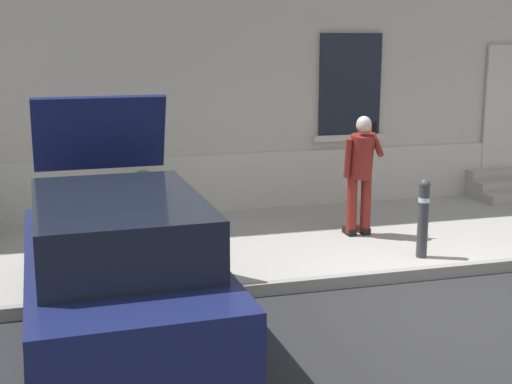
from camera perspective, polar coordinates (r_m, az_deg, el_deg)
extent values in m
plane|color=#232326|center=(8.44, 15.84, -8.81)|extent=(80.00, 80.00, 0.00)
cube|color=#99968E|center=(10.77, 8.14, -3.45)|extent=(24.00, 3.60, 0.15)
cube|color=gray|center=(9.17, 12.82, -6.43)|extent=(24.00, 0.12, 0.15)
cube|color=#BCB7A8|center=(12.26, 4.88, 0.83)|extent=(24.00, 0.08, 1.10)
cube|color=black|center=(13.86, 19.84, 6.20)|extent=(1.00, 0.08, 2.10)
cube|color=black|center=(12.25, 7.57, 8.55)|extent=(1.10, 0.06, 1.70)
cube|color=#BCB7A8|center=(12.31, 7.50, 4.36)|extent=(1.30, 0.12, 0.10)
cube|color=#9E998E|center=(13.93, 19.77, 0.86)|extent=(1.80, 0.32, 0.48)
cube|color=#161E4C|center=(7.19, -10.92, -7.00)|extent=(1.88, 4.05, 0.64)
cube|color=black|center=(6.87, -10.98, -2.67)|extent=(1.62, 2.45, 0.56)
cube|color=black|center=(9.17, -12.35, -4.28)|extent=(1.66, 0.15, 0.20)
cube|color=yellow|center=(9.12, -12.40, -3.20)|extent=(0.52, 0.04, 0.12)
cube|color=#B21414|center=(9.03, -17.25, -1.93)|extent=(0.16, 0.05, 0.18)
cube|color=#B21414|center=(9.14, -7.76, -1.30)|extent=(0.16, 0.05, 0.18)
cube|color=#161E4C|center=(8.32, -12.43, 4.63)|extent=(1.50, 0.41, 0.87)
cylinder|color=black|center=(6.17, -1.67, -13.32)|extent=(0.22, 0.61, 0.60)
cylinder|color=black|center=(8.59, -17.25, -6.40)|extent=(0.22, 0.61, 0.60)
cylinder|color=black|center=(8.72, -6.71, -5.64)|extent=(0.22, 0.61, 0.60)
cylinder|color=#333338|center=(9.49, 13.25, -2.36)|extent=(0.14, 0.14, 0.95)
sphere|color=#333338|center=(9.38, 13.39, 0.57)|extent=(0.15, 0.15, 0.15)
cylinder|color=silver|center=(9.42, 13.34, -0.62)|extent=(0.15, 0.15, 0.06)
cylinder|color=#333338|center=(8.36, -14.48, -4.41)|extent=(0.14, 0.14, 0.95)
sphere|color=#333338|center=(8.23, -14.66, -1.10)|extent=(0.15, 0.15, 0.15)
cylinder|color=silver|center=(8.28, -14.59, -2.45)|extent=(0.15, 0.15, 0.06)
cylinder|color=maroon|center=(10.36, 7.69, -1.07)|extent=(0.15, 0.15, 0.82)
cube|color=black|center=(10.51, 7.50, -3.12)|extent=(0.12, 0.28, 0.10)
cylinder|color=maroon|center=(10.45, 8.80, -0.99)|extent=(0.15, 0.15, 0.82)
cube|color=black|center=(10.60, 8.60, -3.02)|extent=(0.12, 0.28, 0.10)
cylinder|color=maroon|center=(10.23, 8.45, 2.84)|extent=(0.34, 0.41, 0.66)
sphere|color=tan|center=(10.12, 8.65, 5.29)|extent=(0.22, 0.22, 0.22)
sphere|color=silver|center=(10.11, 8.66, 5.46)|extent=(0.21, 0.21, 0.21)
cylinder|color=maroon|center=(10.12, 7.38, 2.71)|extent=(0.09, 0.16, 0.57)
cylinder|color=maroon|center=(10.25, 9.58, 4.01)|extent=(0.09, 0.43, 0.40)
cube|color=black|center=(10.17, 9.47, 5.18)|extent=(0.07, 0.02, 0.15)
cylinder|color=#B25B38|center=(11.04, -8.94, -1.77)|extent=(0.40, 0.40, 0.34)
cylinder|color=#B25B38|center=(11.01, -8.97, -1.06)|extent=(0.44, 0.44, 0.05)
cylinder|color=#47331E|center=(10.98, -8.99, -0.30)|extent=(0.04, 0.04, 0.24)
sphere|color=#387F33|center=(10.94, -9.02, 0.62)|extent=(0.44, 0.44, 0.44)
sphere|color=#387F33|center=(10.92, -8.45, 0.09)|extent=(0.24, 0.24, 0.24)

